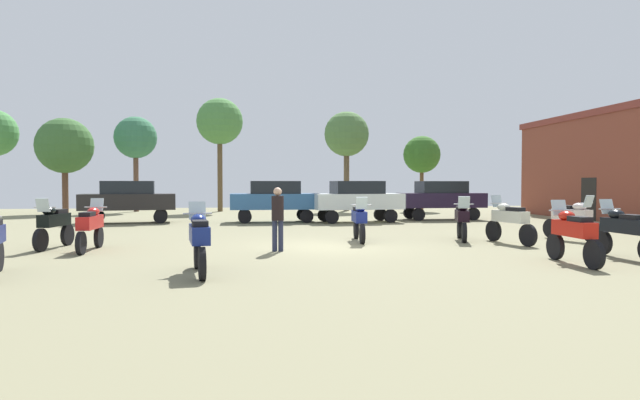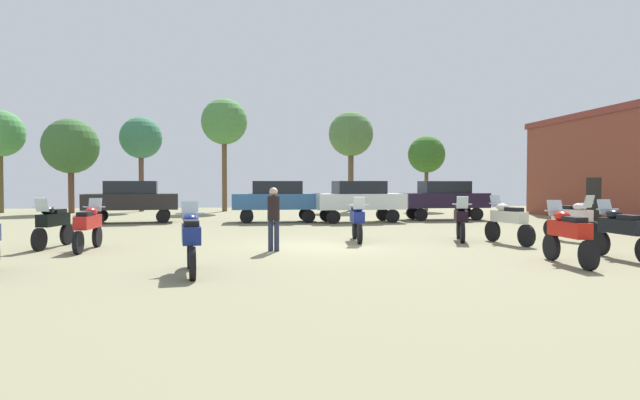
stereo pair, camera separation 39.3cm
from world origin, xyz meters
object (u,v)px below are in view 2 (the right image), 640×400
Objects in this scene: person_1 at (274,214)px; motorcycle_9 at (88,225)px; tree_6 at (427,155)px; motorcycle_11 at (53,223)px; tree_5 at (224,123)px; tree_3 at (141,139)px; car_3 at (444,197)px; motorcycle_4 at (508,220)px; tree_4 at (71,146)px; tree_2 at (351,135)px; tree_1 at (0,134)px; motorcycle_1 at (357,219)px; motorcycle_7 at (572,218)px; motorcycle_8 at (461,219)px; car_4 at (359,198)px; motorcycle_10 at (191,239)px; car_2 at (131,198)px; motorcycle_5 at (568,233)px; motorcycle_3 at (622,230)px; car_1 at (277,198)px.

motorcycle_9 is at bearing 1.01° from person_1.
person_1 is 23.50m from tree_6.
motorcycle_11 is (-1.20, 0.70, 0.01)m from motorcycle_9.
tree_3 is at bearing 173.48° from tree_5.
car_3 is 9.44m from tree_6.
tree_4 is at bearing 123.45° from motorcycle_4.
tree_6 is (5.18, -0.55, -1.36)m from tree_2.
motorcycle_1 is at bearing -44.26° from tree_1.
car_3 is (14.35, 10.87, 0.45)m from motorcycle_9.
car_3 reaches higher than motorcycle_7.
motorcycle_8 is at bearing -152.39° from person_1.
car_4 is (-1.74, 8.52, 0.45)m from motorcycle_8.
tree_3 is at bearing 95.25° from motorcycle_10.
tree_1 reaches higher than motorcycle_8.
car_4 is at bearing 56.96° from motorcycle_10.
car_2 is (-1.25, 10.66, 0.45)m from motorcycle_9.
motorcycle_10 is at bearing 150.03° from car_4.
person_1 reaches higher than motorcycle_7.
tree_2 is (7.79, 24.50, 4.47)m from motorcycle_10.
tree_4 reaches higher than motorcycle_5.
motorcycle_8 is 0.95× the size of motorcycle_10.
motorcycle_10 is 0.50× the size of car_3.
car_4 is (-4.07, 13.11, 0.44)m from motorcycle_3.
tree_3 is at bearing 98.54° from motorcycle_9.
motorcycle_4 is at bearing -173.76° from motorcycle_11.
motorcycle_10 reaches higher than motorcycle_9.
tree_2 is at bearing 173.98° from tree_6.
person_1 is (-6.71, 3.27, 0.31)m from motorcycle_5.
car_4 is 0.66× the size of tree_2.
tree_2 is 1.07× the size of tree_3.
tree_1 is at bearing -39.44° from motorcycle_1.
car_2 is at bearing -43.33° from tree_1.
person_1 reaches higher than motorcycle_3.
tree_2 is (-1.36, 20.16, 4.46)m from motorcycle_4.
tree_6 is (23.23, 0.27, -0.36)m from tree_4.
motorcycle_4 is 0.35× the size of tree_1.
tree_5 is at bearing 6.39° from tree_4.
tree_1 is (-22.81, 19.08, 4.30)m from motorcycle_8.
motorcycle_3 is at bearing 173.38° from motorcycle_11.
motorcycle_5 reaches higher than motorcycle_8.
tree_4 is at bearing -10.40° from tree_1.
tree_2 reaches higher than motorcycle_11.
tree_6 is at bearing -109.69° from motorcycle_1.
car_3 is at bearing -138.04° from motorcycle_11.
person_1 is at bearing -83.01° from tree_5.
motorcycle_1 is 7.27m from motorcycle_10.
motorcycle_4 is 1.02× the size of motorcycle_5.
car_1 is 0.84× the size of tree_6.
car_1 is 11.09m from person_1.
motorcycle_11 is 0.48× the size of car_4.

